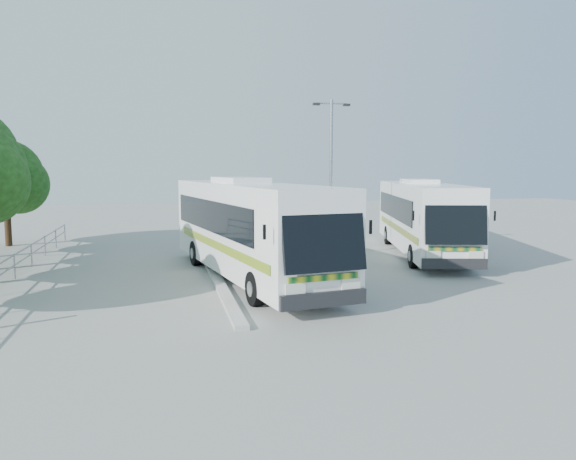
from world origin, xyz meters
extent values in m
plane|color=gray|center=(0.00, 0.00, 0.00)|extent=(100.00, 100.00, 0.00)
cube|color=#B2B2AD|center=(-2.30, 2.00, 0.07)|extent=(0.40, 16.00, 0.15)
cylinder|color=gray|center=(-10.00, 4.00, 0.95)|extent=(0.06, 22.00, 0.06)
cylinder|color=gray|center=(-10.00, 4.00, 0.55)|extent=(0.06, 22.00, 0.06)
cylinder|color=gray|center=(-10.00, 14.00, 0.50)|extent=(0.06, 0.06, 1.00)
cylinder|color=#382314|center=(-12.70, 13.30, 1.39)|extent=(0.36, 0.36, 2.77)
sphere|color=#18330E|center=(-12.70, 13.30, 3.91)|extent=(4.03, 4.03, 4.03)
sphere|color=#18330E|center=(-11.94, 12.80, 3.46)|extent=(3.28, 3.28, 3.28)
cube|color=white|center=(-1.00, 1.17, 2.07)|extent=(4.97, 13.52, 3.37)
cube|color=black|center=(0.13, -5.38, 2.48)|extent=(2.59, 0.93, 2.14)
cube|color=black|center=(-2.49, 1.59, 2.48)|extent=(1.86, 10.45, 1.21)
cube|color=black|center=(0.27, 2.07, 2.48)|extent=(1.86, 10.45, 1.21)
cube|color=#0B4D1D|center=(-2.33, 0.61, 1.43)|extent=(1.98, 11.32, 0.31)
cylinder|color=black|center=(-1.50, -3.28, 0.55)|extent=(0.51, 1.14, 1.10)
cylinder|color=black|center=(0.96, -2.86, 0.55)|extent=(0.51, 1.14, 1.10)
cylinder|color=black|center=(-2.87, 4.66, 0.55)|extent=(0.51, 1.14, 1.10)
cylinder|color=black|center=(-0.41, 5.08, 0.55)|extent=(0.51, 1.14, 1.10)
cube|color=white|center=(8.52, 5.51, 1.96)|extent=(5.71, 12.82, 3.19)
cube|color=black|center=(6.93, -0.61, 2.36)|extent=(2.45, 1.07, 2.03)
cube|color=black|center=(7.40, 6.45, 2.36)|extent=(2.59, 9.74, 1.15)
cube|color=black|center=(9.97, 5.78, 2.36)|extent=(2.59, 9.74, 1.15)
cube|color=#0B522B|center=(7.15, 5.54, 1.36)|extent=(2.78, 10.55, 0.29)
cylinder|color=black|center=(6.35, 1.85, 0.52)|extent=(0.57, 1.09, 1.05)
cylinder|color=black|center=(8.64, 1.25, 0.52)|extent=(0.57, 1.09, 1.05)
cylinder|color=black|center=(8.28, 9.25, 0.52)|extent=(0.57, 1.09, 1.05)
cylinder|color=black|center=(10.57, 8.65, 0.52)|extent=(0.57, 1.09, 1.05)
cylinder|color=#979BA0|center=(3.73, 5.65, 3.80)|extent=(0.15, 0.15, 7.60)
cylinder|color=#979BA0|center=(3.73, 5.65, 7.41)|extent=(1.52, 0.10, 0.08)
cube|color=black|center=(2.97, 5.64, 7.36)|extent=(0.34, 0.18, 0.11)
cube|color=black|center=(4.49, 5.66, 7.36)|extent=(0.34, 0.18, 0.11)
camera|label=1|loc=(-4.34, -20.50, 4.35)|focal=35.00mm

